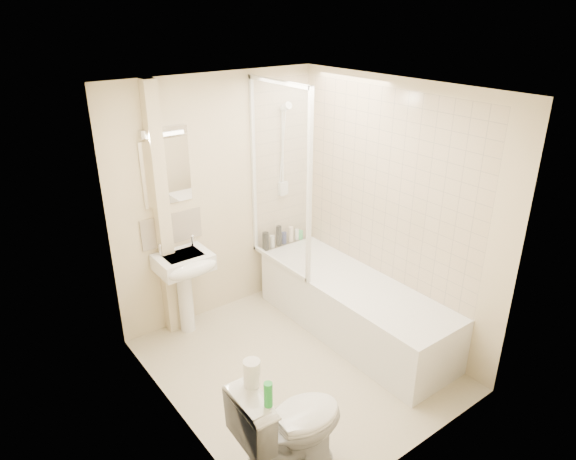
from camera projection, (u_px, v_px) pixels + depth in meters
floor at (297, 365)px, 4.57m from camera, size 2.50×2.50×0.00m
wall_back at (219, 199)px, 5.00m from camera, size 2.20×0.02×2.40m
wall_left at (170, 285)px, 3.48m from camera, size 0.02×2.50×2.40m
wall_right at (392, 212)px, 4.69m from camera, size 0.02×2.50×2.40m
ceiling at (299, 89)px, 3.60m from camera, size 2.20×2.50×0.02m
tile_back at (281, 164)px, 5.31m from camera, size 0.70×0.01×1.75m
tile_right at (387, 187)px, 4.65m from camera, size 0.01×2.10×1.75m
pipe_boxing at (162, 216)px, 4.62m from camera, size 0.12×0.12×2.40m
splashback at (172, 229)px, 4.78m from camera, size 0.60×0.02×0.30m
mirror at (166, 172)px, 4.55m from camera, size 0.46×0.01×0.60m
strip_light at (163, 131)px, 4.39m from camera, size 0.42×0.07×0.07m
bathtub at (354, 306)px, 4.92m from camera, size 0.70×2.10×0.55m
shower_screen at (279, 179)px, 4.79m from camera, size 0.04×0.92×1.80m
shower_fixture at (284, 154)px, 5.23m from camera, size 0.10×0.16×0.99m
pedestal_sink at (186, 272)px, 4.76m from camera, size 0.49×0.46×0.95m
bottle_black_a at (266, 241)px, 5.42m from camera, size 0.07×0.07×0.20m
bottle_white_a at (272, 242)px, 5.48m from camera, size 0.05×0.05×0.14m
bottle_black_b at (279, 236)px, 5.51m from camera, size 0.06×0.06×0.22m
bottle_blue at (284, 238)px, 5.57m from camera, size 0.05×0.05×0.14m
bottle_cream at (291, 234)px, 5.61m from camera, size 0.05×0.05×0.18m
bottle_white_b at (297, 235)px, 5.67m from camera, size 0.05×0.05×0.12m
bottle_green at (300, 235)px, 5.70m from camera, size 0.07×0.07×0.10m
toilet at (290, 426)px, 3.40m from camera, size 0.52×0.81×0.78m
toilet_roll_lower at (252, 378)px, 3.17m from camera, size 0.10×0.10×0.10m
toilet_roll_upper at (252, 367)px, 3.12m from camera, size 0.11×0.11×0.09m
green_bottle at (268, 394)px, 3.00m from camera, size 0.05×0.05×0.16m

